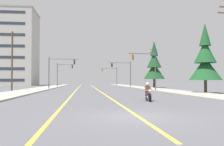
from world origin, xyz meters
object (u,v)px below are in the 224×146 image
at_px(motorcycle_with_rider, 148,94).
at_px(utility_pole_left_near, 12,60).
at_px(traffic_signal_near_right, 148,65).
at_px(traffic_signal_mid_left, 62,71).
at_px(traffic_signal_mid_right, 124,70).
at_px(conifer_tree_right_verge_near, 205,61).
at_px(traffic_signal_near_left, 58,68).
at_px(traffic_signal_far_right, 112,73).
at_px(conifer_tree_right_verge_far, 154,66).
at_px(utility_pole_right_far, 154,66).

height_order(motorcycle_with_rider, utility_pole_left_near, utility_pole_left_near).
xyz_separation_m(traffic_signal_near_right, traffic_signal_mid_left, (-15.58, 28.15, 0.01)).
height_order(motorcycle_with_rider, traffic_signal_near_right, traffic_signal_near_right).
relative_size(traffic_signal_mid_right, conifer_tree_right_verge_near, 0.68).
bearing_deg(motorcycle_with_rider, traffic_signal_near_left, 108.36).
height_order(traffic_signal_mid_right, traffic_signal_far_right, same).
height_order(motorcycle_with_rider, conifer_tree_right_verge_far, conifer_tree_right_verge_far).
bearing_deg(utility_pole_left_near, traffic_signal_near_left, 53.68).
bearing_deg(traffic_signal_near_right, utility_pole_right_far, 71.99).
bearing_deg(conifer_tree_right_verge_far, motorcycle_with_rider, -106.41).
bearing_deg(utility_pole_left_near, motorcycle_with_rider, -53.24).
relative_size(traffic_signal_near_right, conifer_tree_right_verge_far, 0.56).
bearing_deg(conifer_tree_right_verge_near, utility_pole_left_near, 158.67).
bearing_deg(traffic_signal_far_right, traffic_signal_mid_left, -128.64).
bearing_deg(traffic_signal_far_right, traffic_signal_mid_right, -89.75).
relative_size(utility_pole_right_far, conifer_tree_right_verge_far, 0.85).
distance_m(traffic_signal_far_right, conifer_tree_right_verge_near, 54.96).
bearing_deg(traffic_signal_mid_right, conifer_tree_right_verge_near, -77.76).
relative_size(traffic_signal_near_right, traffic_signal_mid_left, 1.00).
xyz_separation_m(traffic_signal_mid_right, conifer_tree_right_verge_near, (6.13, -28.24, 0.04)).
bearing_deg(traffic_signal_mid_right, utility_pole_right_far, -4.82).
relative_size(traffic_signal_near_right, conifer_tree_right_verge_near, 0.68).
bearing_deg(utility_pole_right_far, conifer_tree_right_verge_near, -91.80).
xyz_separation_m(motorcycle_with_rider, traffic_signal_mid_left, (-10.68, 47.39, 3.50)).
bearing_deg(traffic_signal_near_left, motorcycle_with_rider, -71.64).
height_order(traffic_signal_near_right, traffic_signal_far_right, same).
distance_m(traffic_signal_near_left, conifer_tree_right_verge_far, 23.10).
distance_m(traffic_signal_mid_left, traffic_signal_far_right, 23.92).
bearing_deg(traffic_signal_far_right, traffic_signal_near_right, -89.21).
bearing_deg(traffic_signal_mid_right, traffic_signal_near_right, -88.51).
bearing_deg(traffic_signal_near_right, traffic_signal_mid_left, 118.97).
xyz_separation_m(traffic_signal_mid_right, utility_pole_left_near, (-20.78, -17.73, 0.81)).
relative_size(traffic_signal_mid_left, traffic_signal_far_right, 1.00).
bearing_deg(utility_pole_left_near, traffic_signal_near_right, -7.33).
distance_m(motorcycle_with_rider, conifer_tree_right_verge_far, 40.68).
xyz_separation_m(motorcycle_with_rider, traffic_signal_far_right, (4.25, 66.07, 3.57)).
bearing_deg(conifer_tree_right_verge_far, traffic_signal_mid_left, 158.75).
bearing_deg(conifer_tree_right_verge_far, traffic_signal_mid_right, 172.57).
bearing_deg(conifer_tree_right_verge_far, traffic_signal_near_right, -108.44).
bearing_deg(motorcycle_with_rider, traffic_signal_near_right, 75.71).
height_order(traffic_signal_mid_right, traffic_signal_mid_left, same).
xyz_separation_m(conifer_tree_right_verge_near, conifer_tree_right_verge_far, (0.93, 27.32, 0.91)).
bearing_deg(traffic_signal_near_left, traffic_signal_near_right, -36.91).
xyz_separation_m(traffic_signal_near_left, traffic_signal_far_right, (14.39, 35.54, 0.00)).
bearing_deg(conifer_tree_right_verge_far, traffic_signal_near_left, -159.03).
bearing_deg(traffic_signal_far_right, traffic_signal_near_left, -112.03).
relative_size(traffic_signal_far_right, conifer_tree_right_verge_near, 0.68).
xyz_separation_m(traffic_signal_mid_right, traffic_signal_mid_left, (-15.05, 7.68, -0.05)).
xyz_separation_m(motorcycle_with_rider, traffic_signal_near_left, (-10.13, 30.53, 3.57)).
distance_m(motorcycle_with_rider, traffic_signal_near_left, 32.36).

